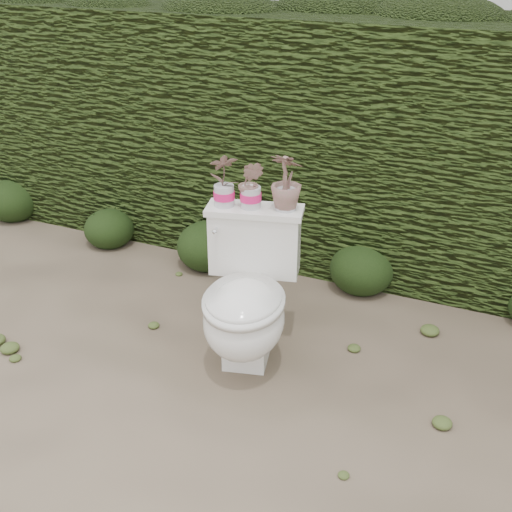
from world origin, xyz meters
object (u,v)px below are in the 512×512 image
at_px(potted_plant_right, 286,183).
at_px(potted_plant_center, 251,186).
at_px(potted_plant_left, 224,181).
at_px(toilet, 247,302).

bearing_deg(potted_plant_right, potted_plant_center, 18.19).
bearing_deg(potted_plant_right, potted_plant_left, 18.19).
distance_m(toilet, potted_plant_center, 0.59).
bearing_deg(toilet, potted_plant_right, 56.18).
bearing_deg(toilet, potted_plant_center, 94.93).
xyz_separation_m(potted_plant_left, potted_plant_center, (0.13, 0.03, -0.02)).
distance_m(potted_plant_left, potted_plant_right, 0.32).
height_order(potted_plant_center, potted_plant_right, potted_plant_right).
relative_size(toilet, potted_plant_center, 3.28).
bearing_deg(potted_plant_left, toilet, 98.95).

